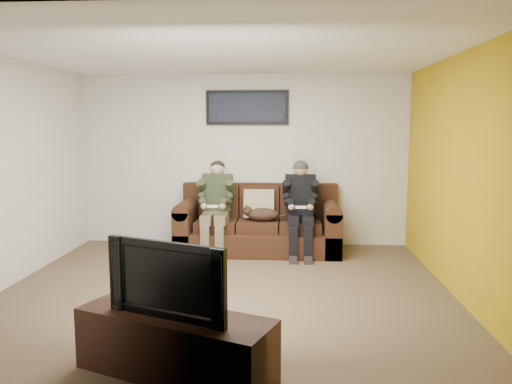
# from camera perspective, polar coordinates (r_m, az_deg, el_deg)

# --- Properties ---
(floor) EXTENTS (5.00, 5.00, 0.00)m
(floor) POSITION_cam_1_polar(r_m,az_deg,el_deg) (5.73, -3.40, -11.04)
(floor) COLOR brown
(floor) RESTS_ON ground
(ceiling) EXTENTS (5.00, 5.00, 0.00)m
(ceiling) POSITION_cam_1_polar(r_m,az_deg,el_deg) (5.49, -3.62, 15.64)
(ceiling) COLOR silver
(ceiling) RESTS_ON ground
(wall_back) EXTENTS (5.00, 0.00, 5.00)m
(wall_back) POSITION_cam_1_polar(r_m,az_deg,el_deg) (7.69, -1.39, 3.64)
(wall_back) COLOR beige
(wall_back) RESTS_ON ground
(wall_front) EXTENTS (5.00, 0.00, 5.00)m
(wall_front) POSITION_cam_1_polar(r_m,az_deg,el_deg) (3.26, -8.49, -1.89)
(wall_front) COLOR beige
(wall_front) RESTS_ON ground
(wall_left) EXTENTS (0.00, 4.50, 4.50)m
(wall_left) POSITION_cam_1_polar(r_m,az_deg,el_deg) (6.28, -26.76, 1.93)
(wall_left) COLOR beige
(wall_left) RESTS_ON ground
(wall_right) EXTENTS (0.00, 4.50, 4.50)m
(wall_right) POSITION_cam_1_polar(r_m,az_deg,el_deg) (5.71, 22.25, 1.69)
(wall_right) COLOR beige
(wall_right) RESTS_ON ground
(accent_wall_right) EXTENTS (0.00, 4.50, 4.50)m
(accent_wall_right) POSITION_cam_1_polar(r_m,az_deg,el_deg) (5.71, 22.16, 1.69)
(accent_wall_right) COLOR #BE9813
(accent_wall_right) RESTS_ON ground
(sofa) EXTENTS (2.34, 1.01, 0.96)m
(sofa) POSITION_cam_1_polar(r_m,az_deg,el_deg) (7.38, 0.32, -3.88)
(sofa) COLOR #351C10
(sofa) RESTS_ON ground
(throw_pillow) EXTENTS (0.45, 0.21, 0.44)m
(throw_pillow) POSITION_cam_1_polar(r_m,az_deg,el_deg) (7.37, 0.35, -1.37)
(throw_pillow) COLOR tan
(throw_pillow) RESTS_ON sofa
(throw_blanket) EXTENTS (0.48, 0.23, 0.09)m
(throw_blanket) POSITION_cam_1_polar(r_m,az_deg,el_deg) (7.65, -4.86, 1.02)
(throw_blanket) COLOR tan
(throw_blanket) RESTS_ON sofa
(person_left) EXTENTS (0.51, 0.87, 1.32)m
(person_left) POSITION_cam_1_polar(r_m,az_deg,el_deg) (7.18, -4.59, -1.07)
(person_left) COLOR brown
(person_left) RESTS_ON sofa
(person_right) EXTENTS (0.51, 0.86, 1.33)m
(person_right) POSITION_cam_1_polar(r_m,az_deg,el_deg) (7.11, 5.10, -1.13)
(person_right) COLOR black
(person_right) RESTS_ON sofa
(cat) EXTENTS (0.66, 0.26, 0.24)m
(cat) POSITION_cam_1_polar(r_m,az_deg,el_deg) (7.16, 0.64, -2.55)
(cat) COLOR #43291A
(cat) RESTS_ON sofa
(framed_poster) EXTENTS (1.25, 0.05, 0.52)m
(framed_poster) POSITION_cam_1_polar(r_m,az_deg,el_deg) (7.64, -1.01, 9.62)
(framed_poster) COLOR black
(framed_poster) RESTS_ON wall_back
(tv_stand) EXTENTS (1.56, 1.00, 0.47)m
(tv_stand) POSITION_cam_1_polar(r_m,az_deg,el_deg) (3.88, -9.24, -16.82)
(tv_stand) COLOR black
(tv_stand) RESTS_ON ground
(television) EXTENTS (0.95, 0.48, 0.56)m
(television) POSITION_cam_1_polar(r_m,az_deg,el_deg) (3.70, -9.41, -9.53)
(television) COLOR black
(television) RESTS_ON tv_stand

